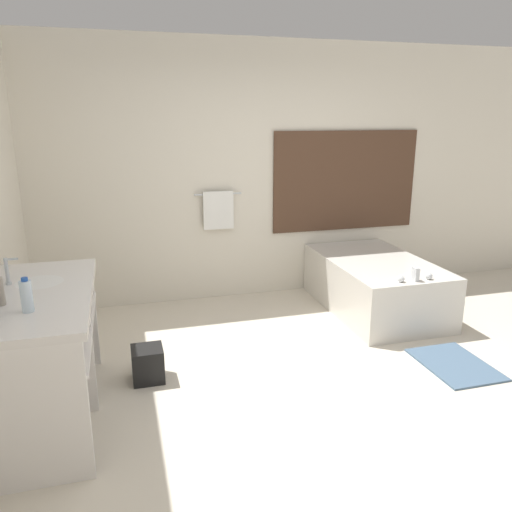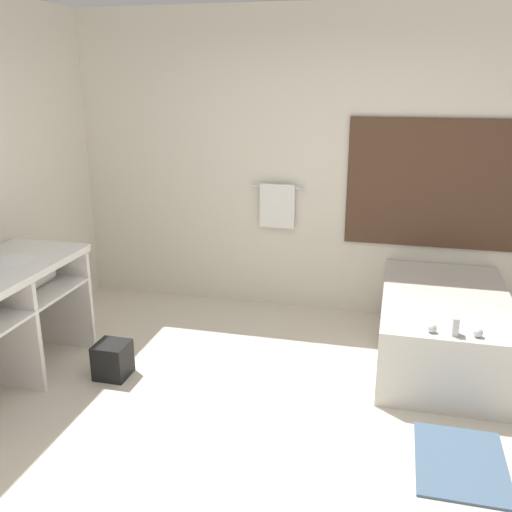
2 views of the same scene
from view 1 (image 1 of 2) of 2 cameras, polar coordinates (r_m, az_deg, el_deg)
ground_plane at (r=3.76m, az=7.48°, el=-15.44°), size 16.00×16.00×0.00m
wall_back_with_blinds at (r=5.38m, az=-0.96°, el=9.40°), size 7.40×0.13×2.70m
vanity_counter at (r=3.50m, az=-23.39°, el=-7.66°), size 0.68×1.42×0.88m
sink_faucet at (r=3.61m, az=-26.53°, el=-1.63°), size 0.09×0.04×0.18m
bathtub at (r=5.26m, az=13.42°, el=-2.93°), size 0.94×1.59×0.65m
water_bottle_1 at (r=3.07m, az=-24.75°, el=-4.16°), size 0.06×0.06×0.20m
waste_bin at (r=3.94m, az=-12.27°, el=-11.97°), size 0.23×0.23×0.26m
bath_mat at (r=4.41m, az=21.77°, el=-11.43°), size 0.50×0.68×0.02m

